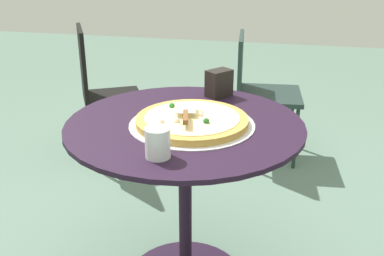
# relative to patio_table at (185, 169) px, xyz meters

# --- Properties ---
(patio_table) EXTENTS (0.91, 0.91, 0.75)m
(patio_table) POSITION_rel_patio_table_xyz_m (0.00, 0.00, 0.00)
(patio_table) COLOR black
(patio_table) RESTS_ON ground
(pizza_on_tray) EXTENTS (0.47, 0.47, 0.05)m
(pizza_on_tray) POSITION_rel_patio_table_xyz_m (-0.02, -0.03, 0.22)
(pizza_on_tray) COLOR silver
(pizza_on_tray) RESTS_ON patio_table
(pizza_server) EXTENTS (0.22, 0.10, 0.02)m
(pizza_server) POSITION_rel_patio_table_xyz_m (-0.04, -0.01, 0.26)
(pizza_server) COLOR silver
(pizza_server) RESTS_ON pizza_on_tray
(drinking_cup) EXTENTS (0.08, 0.08, 0.10)m
(drinking_cup) POSITION_rel_patio_table_xyz_m (-0.31, 0.02, 0.25)
(drinking_cup) COLOR white
(drinking_cup) RESTS_ON patio_table
(napkin_dispenser) EXTENTS (0.13, 0.12, 0.12)m
(napkin_dispenser) POSITION_rel_patio_table_xyz_m (0.34, -0.08, 0.26)
(napkin_dispenser) COLOR black
(napkin_dispenser) RESTS_ON patio_table
(patio_chair_near) EXTENTS (0.45, 0.45, 0.83)m
(patio_chair_near) POSITION_rel_patio_table_xyz_m (1.34, -0.18, -0.06)
(patio_chair_near) COLOR #21312D
(patio_chair_near) RESTS_ON ground
(patio_chair_far) EXTENTS (0.50, 0.50, 0.89)m
(patio_chair_far) POSITION_rel_patio_table_xyz_m (1.06, 0.80, -0.04)
(patio_chair_far) COLOR black
(patio_chair_far) RESTS_ON ground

